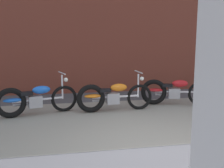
% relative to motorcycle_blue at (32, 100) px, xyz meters
% --- Properties ---
extents(ground_plane, '(80.00, 80.00, 0.00)m').
position_rel_motorcycle_blue_xyz_m(ground_plane, '(2.34, -2.40, -0.40)').
color(ground_plane, '#47474C').
extents(sidewalk_slab, '(36.00, 3.50, 0.01)m').
position_rel_motorcycle_blue_xyz_m(sidewalk_slab, '(2.34, -0.65, -0.40)').
color(sidewalk_slab, gray).
rests_on(sidewalk_slab, ground).
extents(brick_building_wall, '(36.00, 0.50, 5.85)m').
position_rel_motorcycle_blue_xyz_m(brick_building_wall, '(2.34, 2.80, 2.53)').
color(brick_building_wall, brown).
rests_on(brick_building_wall, ground).
extents(motorcycle_blue, '(1.96, 0.78, 1.03)m').
position_rel_motorcycle_blue_xyz_m(motorcycle_blue, '(0.00, 0.00, 0.00)').
color(motorcycle_blue, black).
rests_on(motorcycle_blue, ground).
extents(motorcycle_orange, '(2.01, 0.58, 1.03)m').
position_rel_motorcycle_blue_xyz_m(motorcycle_orange, '(1.94, 0.01, 0.00)').
color(motorcycle_orange, black).
rests_on(motorcycle_orange, ground).
extents(motorcycle_red, '(1.97, 0.76, 1.03)m').
position_rel_motorcycle_blue_xyz_m(motorcycle_red, '(3.78, 0.37, 0.00)').
color(motorcycle_red, black).
rests_on(motorcycle_red, ground).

